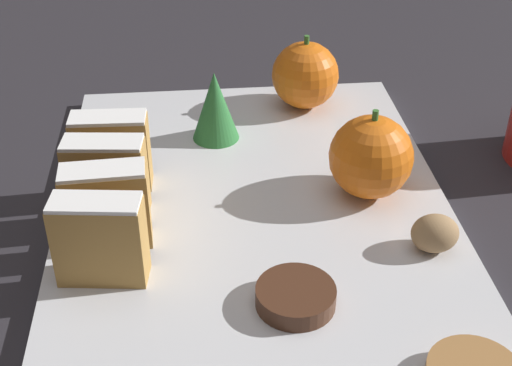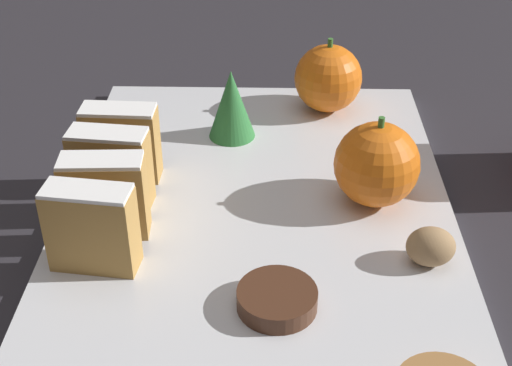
{
  "view_description": "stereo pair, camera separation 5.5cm",
  "coord_description": "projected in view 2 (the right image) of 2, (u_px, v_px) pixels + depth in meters",
  "views": [
    {
      "loc": [
        -0.04,
        -0.46,
        0.35
      ],
      "look_at": [
        0.0,
        0.0,
        0.04
      ],
      "focal_mm": 50.0,
      "sensor_mm": 36.0,
      "label": 1
    },
    {
      "loc": [
        0.01,
        -0.46,
        0.35
      ],
      "look_at": [
        0.0,
        0.0,
        0.04
      ],
      "focal_mm": 50.0,
      "sensor_mm": 36.0,
      "label": 2
    }
  ],
  "objects": [
    {
      "name": "chocolate_cookie",
      "position": [
        277.0,
        299.0,
        0.48
      ],
      "size": [
        0.05,
        0.05,
        0.01
      ],
      "color": "#472819",
      "rests_on": "serving_platter"
    },
    {
      "name": "stollen_slice_front",
      "position": [
        92.0,
        228.0,
        0.5
      ],
      "size": [
        0.06,
        0.03,
        0.07
      ],
      "color": "#B28442",
      "rests_on": "serving_platter"
    },
    {
      "name": "ground_plane",
      "position": [
        256.0,
        226.0,
        0.58
      ],
      "size": [
        6.0,
        6.0,
        0.0
      ],
      "primitive_type": "plane",
      "color": "#28262B"
    },
    {
      "name": "serving_platter",
      "position": [
        256.0,
        220.0,
        0.57
      ],
      "size": [
        0.32,
        0.46,
        0.01
      ],
      "color": "silver",
      "rests_on": "ground_plane"
    },
    {
      "name": "stollen_slice_fourth",
      "position": [
        121.0,
        143.0,
        0.6
      ],
      "size": [
        0.06,
        0.03,
        0.07
      ],
      "color": "#B28442",
      "rests_on": "serving_platter"
    },
    {
      "name": "walnut",
      "position": [
        431.0,
        247.0,
        0.51
      ],
      "size": [
        0.04,
        0.03,
        0.03
      ],
      "color": "#9E7A51",
      "rests_on": "serving_platter"
    },
    {
      "name": "orange_near",
      "position": [
        328.0,
        78.0,
        0.7
      ],
      "size": [
        0.07,
        0.07,
        0.07
      ],
      "color": "orange",
      "rests_on": "serving_platter"
    },
    {
      "name": "stollen_slice_second",
      "position": [
        105.0,
        196.0,
        0.53
      ],
      "size": [
        0.06,
        0.03,
        0.07
      ],
      "color": "#B28442",
      "rests_on": "serving_platter"
    },
    {
      "name": "orange_far",
      "position": [
        377.0,
        164.0,
        0.57
      ],
      "size": [
        0.07,
        0.07,
        0.08
      ],
      "color": "orange",
      "rests_on": "serving_platter"
    },
    {
      "name": "evergreen_sprig",
      "position": [
        231.0,
        104.0,
        0.66
      ],
      "size": [
        0.04,
        0.04,
        0.07
      ],
      "color": "#2D7538",
      "rests_on": "serving_platter"
    },
    {
      "name": "stollen_slice_third",
      "position": [
        111.0,
        168.0,
        0.57
      ],
      "size": [
        0.06,
        0.03,
        0.07
      ],
      "color": "#B28442",
      "rests_on": "serving_platter"
    }
  ]
}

